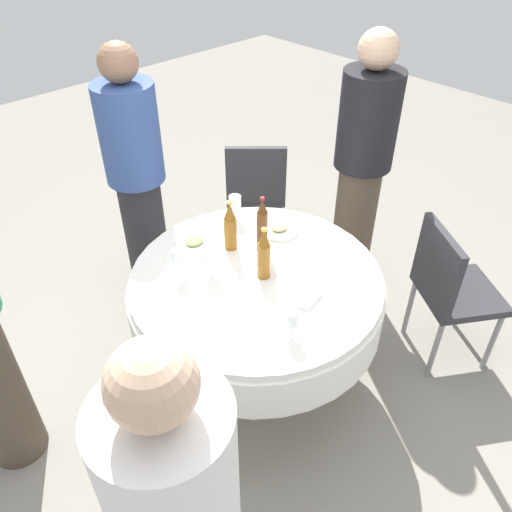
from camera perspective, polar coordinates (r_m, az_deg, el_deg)
ground_plane at (r=3.00m, az=0.00°, el=-13.03°), size 10.00×10.00×0.00m
dining_table at (r=2.57m, az=0.00°, el=-4.76°), size 1.25×1.25×0.74m
bottle_amber_west at (r=2.58m, az=-2.89°, el=3.25°), size 0.07×0.07×0.28m
bottle_brown_outer at (r=2.54m, az=0.69°, el=3.32°), size 0.06×0.06×0.31m
bottle_amber_mid at (r=2.39m, az=0.88°, el=0.13°), size 0.06×0.06×0.28m
wine_glass_left at (r=2.12m, az=3.96°, el=-7.04°), size 0.06×0.06×0.14m
wine_glass_right at (r=2.42m, az=-5.17°, el=-0.30°), size 0.07×0.07×0.15m
wine_glass_north at (r=2.42m, az=-8.55°, el=-0.18°), size 0.06×0.06×0.15m
wine_glass_south at (r=2.81m, az=-2.35°, el=5.91°), size 0.07×0.07×0.14m
plate_inner at (r=2.76m, az=2.61°, el=2.96°), size 0.20×0.20×0.04m
plate_east at (r=2.67m, az=-6.84°, el=1.41°), size 0.21×0.21×0.04m
knife_outer at (r=2.22m, az=-6.40°, el=-8.18°), size 0.15×0.13×0.00m
folded_napkin at (r=2.36m, az=5.21°, el=-4.38°), size 0.17×0.17×0.02m
person_mid at (r=3.13m, az=-13.14°, el=8.55°), size 0.34×0.34×1.61m
person_left at (r=3.16m, az=11.68°, el=9.64°), size 0.34×0.34×1.66m
chair_north at (r=3.59m, az=-0.00°, el=7.65°), size 0.57×0.57×0.87m
chair_south at (r=2.94m, az=20.65°, el=-3.08°), size 0.56×0.56×0.87m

